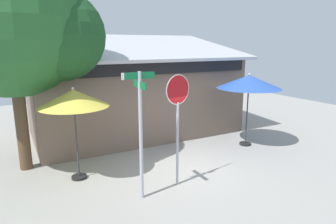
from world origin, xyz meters
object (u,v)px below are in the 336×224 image
Objects in this scene: patio_umbrella_royal_blue_center at (249,82)px; shade_tree at (19,23)px; street_sign_post at (140,125)px; patio_umbrella_mustard_left at (74,99)px; stop_sign at (178,109)px.

patio_umbrella_royal_blue_center is 7.91m from shade_tree.
street_sign_post is 2.30m from patio_umbrella_mustard_left.
patio_umbrella_royal_blue_center is (5.23, 1.84, 0.53)m from street_sign_post.
stop_sign is at bearing -42.31° from shade_tree.
patio_umbrella_mustard_left is 0.40× the size of shade_tree.
patio_umbrella_royal_blue_center is (4.05, 1.63, 0.30)m from stop_sign.
street_sign_post is 4.77m from shade_tree.
patio_umbrella_mustard_left is (-2.35, 1.72, 0.21)m from stop_sign.
patio_umbrella_mustard_left is at bearing -52.25° from shade_tree.
street_sign_post is at bearing -169.85° from stop_sign.
street_sign_post is 5.57m from patio_umbrella_royal_blue_center.
patio_umbrella_royal_blue_center is at bearing 19.41° from street_sign_post.
street_sign_post is 1.05× the size of stop_sign.
shade_tree is (-3.45, 3.14, 2.29)m from stop_sign.
patio_umbrella_mustard_left is at bearing 179.24° from patio_umbrella_royal_blue_center.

